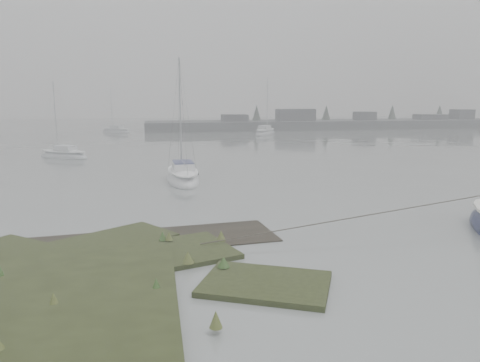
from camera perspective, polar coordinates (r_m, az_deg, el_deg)
name	(u,v)px	position (r m, az deg, el deg)	size (l,w,h in m)	color
ground	(183,155)	(42.99, -6.95, 3.13)	(160.00, 160.00, 0.00)	slate
far_shoreline	(333,123)	(80.16, 11.27, 6.89)	(60.00, 8.00, 4.15)	#4C4F51
sailboat_white	(183,177)	(29.73, -6.97, 0.47)	(2.20, 5.96, 8.29)	silver
sailboat_far_a	(64,155)	(43.55, -20.68, 2.93)	(5.13, 4.20, 7.15)	#ABB0B5
sailboat_far_b	(265,133)	(66.21, 3.07, 5.90)	(4.90, 6.00, 8.35)	#ABAEB4
sailboat_far_c	(116,131)	(72.05, -14.89, 5.89)	(5.00, 4.49, 7.17)	#B0B4BC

